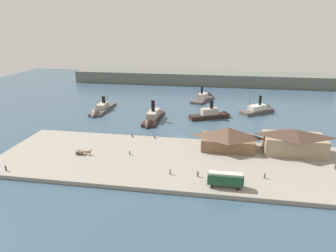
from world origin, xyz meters
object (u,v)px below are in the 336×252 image
at_px(pedestrian_walking_west, 265,176).
at_px(ferry_approaching_west, 152,119).
at_px(mooring_post_east, 155,137).
at_px(ferry_outer_harbor, 213,114).
at_px(street_tram, 225,179).
at_px(pedestrian_by_tram, 335,167).
at_px(pedestrian_near_cart, 6,168).
at_px(pedestrian_walking_east, 170,172).
at_px(ferry_shed_central_terminal, 228,138).
at_px(ferry_departing_north, 205,98).
at_px(ferry_shed_customs_shed, 294,141).
at_px(mooring_post_west, 132,136).
at_px(ferry_near_quay, 260,110).
at_px(horse_cart, 83,152).
at_px(pedestrian_at_waters_edge, 130,153).
at_px(pedestrian_standing_center, 198,174).
at_px(ferry_approaching_east, 100,110).

relative_size(pedestrian_walking_west, ferry_approaching_west, 0.07).
relative_size(mooring_post_east, ferry_outer_harbor, 0.04).
distance_m(street_tram, pedestrian_by_tram, 35.26).
height_order(pedestrian_near_cart, pedestrian_walking_east, pedestrian_near_cart).
relative_size(ferry_shed_central_terminal, ferry_departing_north, 0.83).
bearing_deg(street_tram, ferry_shed_central_terminal, 87.37).
distance_m(ferry_shed_customs_shed, pedestrian_walking_west, 22.61).
bearing_deg(mooring_post_west, pedestrian_walking_west, -28.63).
relative_size(street_tram, ferry_near_quay, 0.49).
relative_size(pedestrian_walking_east, ferry_departing_north, 0.08).
bearing_deg(horse_cart, pedestrian_at_waters_edge, 9.10).
distance_m(pedestrian_at_waters_edge, mooring_post_east, 16.17).
xyz_separation_m(horse_cart, ferry_approaching_west, (13.87, 40.00, -0.63)).
distance_m(street_tram, mooring_post_east, 39.38).
xyz_separation_m(pedestrian_standing_center, pedestrian_near_cart, (-54.78, -5.52, 0.00)).
distance_m(ferry_shed_customs_shed, street_tram, 33.89).
xyz_separation_m(pedestrian_by_tram, ferry_outer_harbor, (-36.19, 47.42, -0.21)).
xyz_separation_m(ferry_shed_customs_shed, ferry_outer_harbor, (-26.68, 37.07, -3.55)).
relative_size(pedestrian_walking_west, mooring_post_west, 1.79).
height_order(street_tram, horse_cart, street_tram).
relative_size(ferry_shed_central_terminal, mooring_post_west, 19.54).
distance_m(pedestrian_standing_center, pedestrian_near_cart, 55.05).
xyz_separation_m(ferry_departing_north, ferry_approaching_east, (-49.50, -33.69, -0.15)).
height_order(ferry_departing_north, ferry_approaching_east, ferry_departing_north).
height_order(pedestrian_standing_center, pedestrian_at_waters_edge, pedestrian_standing_center).
bearing_deg(mooring_post_west, ferry_approaching_east, 128.38).
distance_m(ferry_shed_customs_shed, pedestrian_standing_center, 36.58).
height_order(pedestrian_walking_west, pedestrian_walking_east, pedestrian_walking_east).
height_order(pedestrian_at_waters_edge, pedestrian_walking_east, pedestrian_walking_east).
xyz_separation_m(horse_cart, pedestrian_walking_east, (29.61, -8.29, -0.15)).
bearing_deg(mooring_post_east, ferry_near_quay, 46.17).
bearing_deg(pedestrian_by_tram, ferry_departing_north, 116.99).
relative_size(horse_cart, pedestrian_near_cart, 3.09).
xyz_separation_m(pedestrian_walking_west, ferry_outer_harbor, (-15.17, 56.25, -0.23)).
bearing_deg(pedestrian_at_waters_edge, ferry_departing_north, 76.01).
bearing_deg(ferry_approaching_west, pedestrian_at_waters_edge, -88.64).
distance_m(pedestrian_walking_west, pedestrian_walking_east, 25.96).
bearing_deg(pedestrian_near_cart, pedestrian_standing_center, 5.75).
xyz_separation_m(pedestrian_standing_center, pedestrian_walking_west, (18.12, 2.03, -0.07)).
bearing_deg(ferry_approaching_west, ferry_approaching_east, 160.17).
bearing_deg(street_tram, pedestrian_at_waters_edge, 153.43).
distance_m(pedestrian_standing_center, ferry_outer_harbor, 58.35).
height_order(mooring_post_west, ferry_near_quay, ferry_near_quay).
bearing_deg(pedestrian_by_tram, pedestrian_near_cart, -170.11).
xyz_separation_m(mooring_post_west, ferry_approaching_east, (-25.59, 32.31, -0.58)).
bearing_deg(ferry_outer_harbor, pedestrian_walking_west, -74.90).
xyz_separation_m(ferry_shed_customs_shed, ferry_approaching_west, (-53.13, 27.13, -3.75)).
bearing_deg(mooring_post_west, ferry_outer_harbor, 47.70).
xyz_separation_m(mooring_post_west, ferry_departing_north, (23.91, 66.00, -0.42)).
height_order(ferry_approaching_west, ferry_outer_harbor, ferry_approaching_west).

